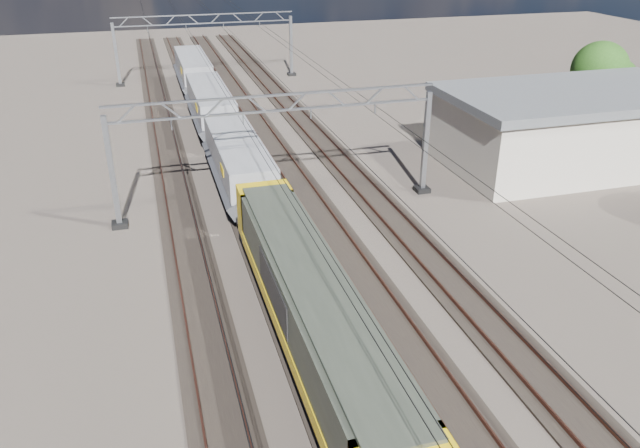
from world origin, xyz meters
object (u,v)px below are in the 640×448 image
object	(u,v)px
hopper_wagon_mid	(211,105)
tree_far	(604,72)
catenary_gantry_mid	(278,148)
hopper_wagon_third	(193,70)
industrial_shed	(574,127)
hopper_wagon_lead	(238,162)
locomotive	(313,310)
catenary_gantry_far	(206,45)

from	to	relation	value
hopper_wagon_mid	tree_far	size ratio (longest dim) A/B	1.84
catenary_gantry_mid	hopper_wagon_third	bearing A→B (deg)	93.66
hopper_wagon_mid	industrial_shed	size ratio (longest dim) A/B	0.70
hopper_wagon_lead	industrial_shed	world-z (taller)	industrial_shed
locomotive	hopper_wagon_third	size ratio (longest dim) A/B	1.62
locomotive	hopper_wagon_lead	xyz separation A→B (m)	(-0.00, 17.70, -0.09)
catenary_gantry_mid	catenary_gantry_far	distance (m)	36.00
hopper_wagon_third	tree_far	distance (m)	38.88
hopper_wagon_third	tree_far	size ratio (longest dim) A/B	1.84
tree_far	hopper_wagon_lead	bearing A→B (deg)	-167.95
locomotive	hopper_wagon_third	distance (m)	46.10
catenary_gantry_mid	catenary_gantry_far	bearing A→B (deg)	90.00
tree_far	industrial_shed	bearing A→B (deg)	-136.88
locomotive	hopper_wagon_third	world-z (taller)	locomotive
industrial_shed	catenary_gantry_mid	bearing A→B (deg)	-174.81
hopper_wagon_mid	locomotive	bearing A→B (deg)	-90.00
locomotive	industrial_shed	size ratio (longest dim) A/B	1.13
locomotive	hopper_wagon_mid	size ratio (longest dim) A/B	1.62
hopper_wagon_lead	industrial_shed	bearing A→B (deg)	-2.12
catenary_gantry_far	industrial_shed	bearing A→B (deg)	-57.09
tree_far	catenary_gantry_far	bearing A→B (deg)	139.15
hopper_wagon_mid	tree_far	xyz separation A→B (m)	(32.32, -7.30, 2.28)
industrial_shed	tree_far	xyz separation A→B (m)	(8.32, 7.79, 1.78)
locomotive	tree_far	xyz separation A→B (m)	(32.32, 24.59, 2.18)
hopper_wagon_mid	tree_far	world-z (taller)	tree_far
industrial_shed	locomotive	bearing A→B (deg)	-145.00
catenary_gantry_mid	locomotive	xyz separation A→B (m)	(-2.00, -14.80, -1.58)
catenary_gantry_far	hopper_wagon_third	xyz separation A→B (m)	(-2.00, -4.71, -1.67)
hopper_wagon_lead	tree_far	world-z (taller)	tree_far
locomotive	industrial_shed	world-z (taller)	industrial_shed
hopper_wagon_third	industrial_shed	bearing A→B (deg)	-50.67
hopper_wagon_lead	hopper_wagon_mid	xyz separation A→B (m)	(0.00, 14.20, 0.00)
catenary_gantry_far	hopper_wagon_third	distance (m)	5.38
catenary_gantry_far	industrial_shed	world-z (taller)	catenary_gantry_far
catenary_gantry_mid	hopper_wagon_mid	xyz separation A→B (m)	(-2.00, 17.09, -1.67)
catenary_gantry_far	tree_far	distance (m)	40.08
catenary_gantry_far	locomotive	xyz separation A→B (m)	(-2.00, -50.80, -1.58)
hopper_wagon_mid	hopper_wagon_third	bearing A→B (deg)	90.00
catenary_gantry_mid	tree_far	distance (m)	31.86
hopper_wagon_third	industrial_shed	world-z (taller)	industrial_shed
catenary_gantry_far	hopper_wagon_lead	bearing A→B (deg)	-93.46
locomotive	industrial_shed	bearing A→B (deg)	35.00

